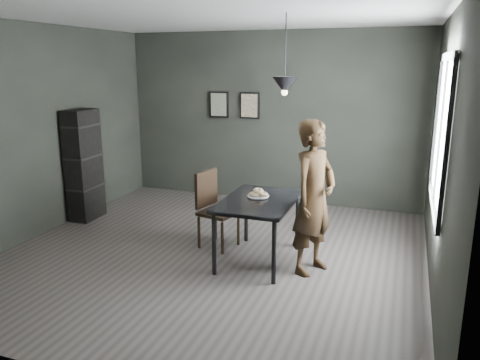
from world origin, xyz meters
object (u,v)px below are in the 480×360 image
(white_plate, at_px, (258,197))
(shelf_unit, at_px, (84,165))
(woman, at_px, (314,198))
(pendant_lamp, at_px, (285,85))
(cafe_table, at_px, (259,206))
(wood_chair, at_px, (213,204))

(white_plate, xyz_separation_m, shelf_unit, (-2.88, 0.54, 0.06))
(woman, xyz_separation_m, pendant_lamp, (-0.40, 0.17, 1.20))
(cafe_table, relative_size, woman, 0.70)
(wood_chair, height_order, shelf_unit, shelf_unit)
(cafe_table, height_order, white_plate, white_plate)
(shelf_unit, distance_m, pendant_lamp, 3.44)
(white_plate, height_order, shelf_unit, shelf_unit)
(cafe_table, relative_size, pendant_lamp, 1.39)
(woman, distance_m, wood_chair, 1.41)
(woman, height_order, shelf_unit, woman)
(cafe_table, height_order, pendant_lamp, pendant_lamp)
(woman, relative_size, pendant_lamp, 1.97)
(woman, bearing_deg, wood_chair, 100.32)
(wood_chair, bearing_deg, cafe_table, -7.43)
(white_plate, height_order, woman, woman)
(pendant_lamp, bearing_deg, shelf_unit, 170.47)
(white_plate, bearing_deg, pendant_lamp, 1.05)
(cafe_table, xyz_separation_m, pendant_lamp, (0.25, 0.10, 1.38))
(cafe_table, relative_size, shelf_unit, 0.73)
(white_plate, distance_m, pendant_lamp, 1.33)
(white_plate, distance_m, woman, 0.71)
(white_plate, bearing_deg, wood_chair, 165.73)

